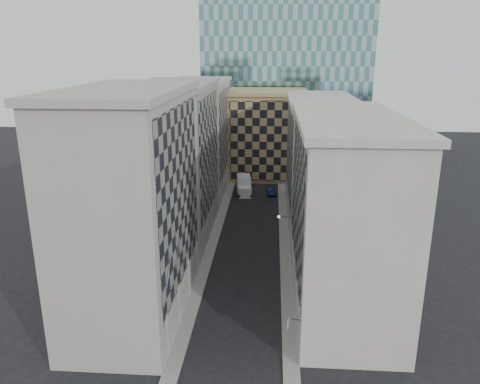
% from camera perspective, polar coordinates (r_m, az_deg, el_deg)
% --- Properties ---
extents(ground, '(260.00, 260.00, 0.00)m').
position_cam_1_polar(ground, '(43.26, -1.16, -21.84)').
color(ground, black).
rests_on(ground, ground).
extents(sidewalk_west, '(1.50, 100.00, 0.15)m').
position_cam_1_polar(sidewalk_west, '(69.57, -3.26, -5.89)').
color(sidewalk_west, gray).
rests_on(sidewalk_west, ground).
extents(sidewalk_east, '(1.50, 100.00, 0.15)m').
position_cam_1_polar(sidewalk_east, '(69.09, 5.46, -6.11)').
color(sidewalk_east, gray).
rests_on(sidewalk_east, ground).
extents(bldg_left_a, '(10.80, 22.80, 23.70)m').
position_cam_1_polar(bldg_left_a, '(49.15, -12.81, -1.57)').
color(bldg_left_a, '#A7A296').
rests_on(bldg_left_a, ground).
extents(bldg_left_b, '(10.80, 22.80, 22.70)m').
position_cam_1_polar(bldg_left_b, '(69.81, -7.71, 3.79)').
color(bldg_left_b, gray).
rests_on(bldg_left_b, ground).
extents(bldg_left_c, '(10.80, 22.80, 21.70)m').
position_cam_1_polar(bldg_left_c, '(91.11, -4.94, 6.66)').
color(bldg_left_c, '#A7A296').
rests_on(bldg_left_c, ground).
extents(bldg_right_a, '(10.80, 26.80, 20.70)m').
position_cam_1_polar(bldg_right_a, '(51.94, 12.35, -2.28)').
color(bldg_right_a, '#B4AEA5').
rests_on(bldg_right_a, ground).
extents(bldg_right_b, '(10.80, 28.80, 19.70)m').
position_cam_1_polar(bldg_right_b, '(77.87, 9.64, 3.96)').
color(bldg_right_b, '#B4AEA5').
rests_on(bldg_right_b, ground).
extents(tan_block, '(16.80, 14.80, 18.80)m').
position_cam_1_polar(tan_block, '(102.97, 3.35, 7.11)').
color(tan_block, '#A28956').
rests_on(tan_block, ground).
extents(church_tower, '(7.20, 7.20, 51.50)m').
position_cam_1_polar(church_tower, '(115.57, 2.57, 16.93)').
color(church_tower, '#302A26').
rests_on(church_tower, ground).
extents(flagpoles_left, '(0.10, 6.33, 2.33)m').
position_cam_1_polar(flagpoles_left, '(44.85, -8.13, -8.42)').
color(flagpoles_left, gray).
rests_on(flagpoles_left, ground).
extents(bracket_lamp, '(1.98, 0.36, 0.36)m').
position_cam_1_polar(bracket_lamp, '(61.24, 4.92, -3.03)').
color(bracket_lamp, black).
rests_on(bracket_lamp, ground).
extents(box_truck, '(3.34, 6.51, 3.42)m').
position_cam_1_polar(box_truck, '(91.23, 0.49, 0.71)').
color(box_truck, white).
rests_on(box_truck, ground).
extents(dark_car, '(1.94, 4.65, 1.49)m').
position_cam_1_polar(dark_car, '(91.18, 3.78, 0.17)').
color(dark_car, '#0E1536').
rests_on(dark_car, ground).
extents(shop_sign, '(1.21, 0.72, 0.80)m').
position_cam_1_polar(shop_sign, '(43.37, 5.97, -15.58)').
color(shop_sign, black).
rests_on(shop_sign, ground).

